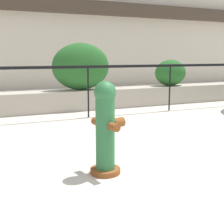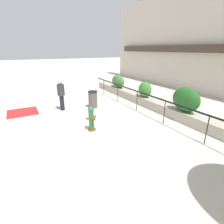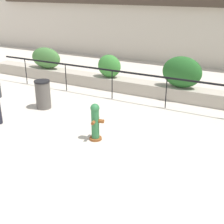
% 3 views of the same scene
% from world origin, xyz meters
% --- Properties ---
extents(planter_wall_low, '(18.00, 0.70, 0.50)m').
position_xyz_m(planter_wall_low, '(0.00, 6.00, 0.25)').
color(planter_wall_low, '#ADA393').
rests_on(planter_wall_low, ground).
extents(fence_railing_segment, '(15.00, 0.05, 1.15)m').
position_xyz_m(fence_railing_segment, '(-0.00, 4.90, 1.02)').
color(fence_railing_segment, black).
rests_on(fence_railing_segment, ground).
extents(hedge_bush_2, '(1.49, 0.70, 1.18)m').
position_xyz_m(hedge_bush_2, '(0.21, 6.00, 1.09)').
color(hedge_bush_2, '#235B23').
rests_on(hedge_bush_2, planter_wall_low).
extents(hedge_bush_3, '(0.97, 0.63, 0.75)m').
position_xyz_m(hedge_bush_3, '(2.91, 6.00, 0.87)').
color(hedge_bush_3, '#235B23').
rests_on(hedge_bush_3, planter_wall_low).
extents(fire_hydrant, '(0.46, 0.48, 1.08)m').
position_xyz_m(fire_hydrant, '(-0.96, 1.63, 0.55)').
color(fire_hydrant, brown).
rests_on(fire_hydrant, ground).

